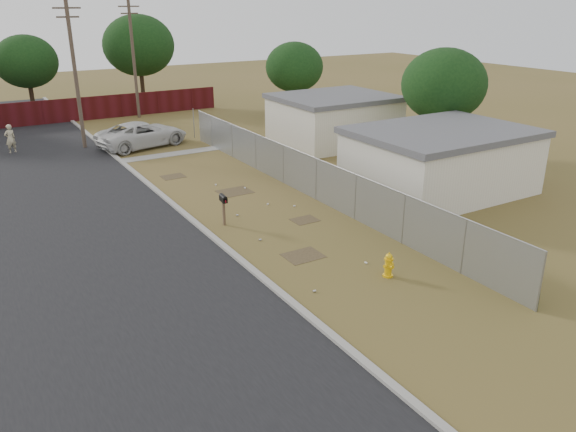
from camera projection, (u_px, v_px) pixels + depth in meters
ground at (258, 211)px, 25.08m from camera, size 120.00×120.00×0.00m
street at (64, 187)px, 28.25m from camera, size 15.10×60.00×0.12m
chainlink_fence at (305, 178)px, 27.12m from camera, size 0.10×27.06×2.02m
privacy_fence at (29, 114)px, 41.85m from camera, size 30.00×0.12×1.80m
utility_poles at (66, 65)px, 38.15m from camera, size 12.60×8.24×9.00m
houses at (383, 138)px, 31.70m from camera, size 9.30×17.24×3.10m
horizon_trees at (120, 59)px, 42.65m from camera, size 33.32×31.94×7.78m
fire_hydrant at (389, 265)px, 19.01m from camera, size 0.40×0.40×0.89m
mailbox at (223, 201)px, 23.18m from camera, size 0.25×0.58×1.33m
pickup_truck at (142, 134)px, 35.90m from camera, size 6.29×4.02×1.61m
pedestrian at (10, 139)px, 34.39m from camera, size 0.75×0.62×1.78m
scattered_litter at (270, 219)px, 24.09m from camera, size 3.79×12.04×0.07m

